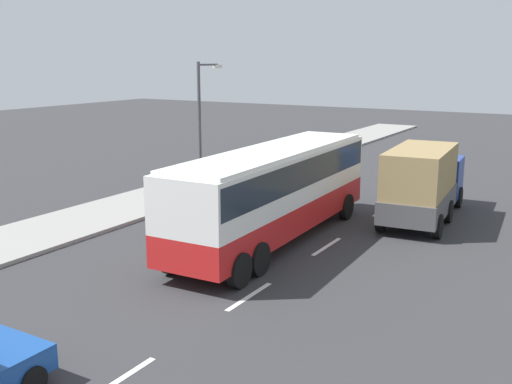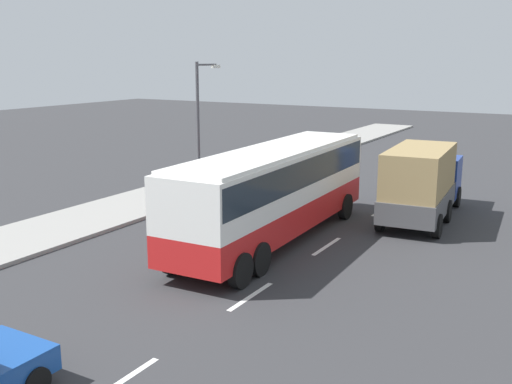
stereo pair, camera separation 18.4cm
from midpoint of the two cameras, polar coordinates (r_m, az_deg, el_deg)
The scene contains 7 objects.
ground_plane at distance 23.81m, azimuth 3.18°, elevation -3.94°, with size 120.00×120.00×0.00m, color #333335.
sidewalk_curb at distance 28.37m, azimuth -11.68°, elevation -1.31°, with size 80.00×4.00×0.15m, color gray.
lane_centreline at distance 20.05m, azimuth 3.97°, elevation -7.15°, with size 31.59×0.16×0.01m.
coach_bus at distance 22.24m, azimuth 2.02°, elevation 0.70°, with size 11.93×3.10×3.52m.
cargo_truck at distance 26.33m, azimuth 15.84°, elevation 0.98°, with size 7.51×2.98×3.20m.
pedestrian_near_curb at distance 29.48m, azimuth -5.49°, elevation 1.53°, with size 0.32×0.32×1.71m.
street_lamp at distance 29.93m, azimuth -4.99°, elevation 7.10°, with size 1.96×0.24×6.48m.
Camera 1 is at (-20.23, -10.56, 6.76)m, focal length 41.97 mm.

